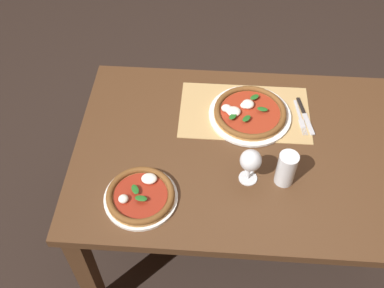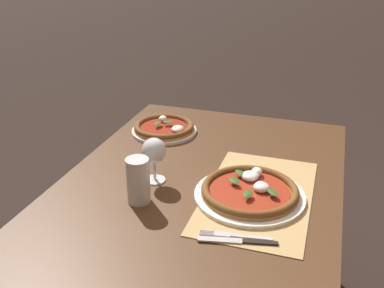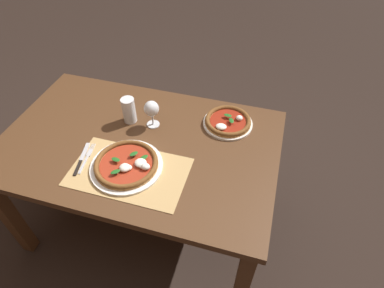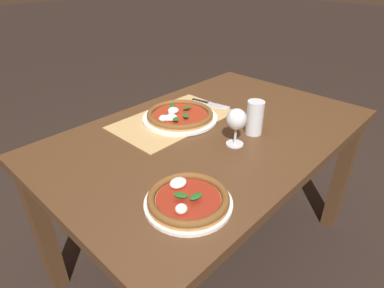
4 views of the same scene
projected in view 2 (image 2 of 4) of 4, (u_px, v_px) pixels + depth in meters
dining_table at (194, 217)px, 1.48m from camera, size 1.44×0.91×0.74m
paper_placemat at (258, 195)px, 1.42m from camera, size 0.55×0.33×0.00m
pizza_near at (250, 191)px, 1.40m from camera, size 0.35×0.35×0.05m
pizza_far at (164, 128)px, 1.87m from camera, size 0.27×0.27×0.05m
wine_glass at (154, 152)px, 1.46m from camera, size 0.08×0.08×0.16m
pint_glass at (138, 181)px, 1.36m from camera, size 0.07×0.07×0.15m
fork at (235, 236)px, 1.22m from camera, size 0.04×0.20×0.00m
knife at (237, 241)px, 1.20m from camera, size 0.06×0.21×0.01m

